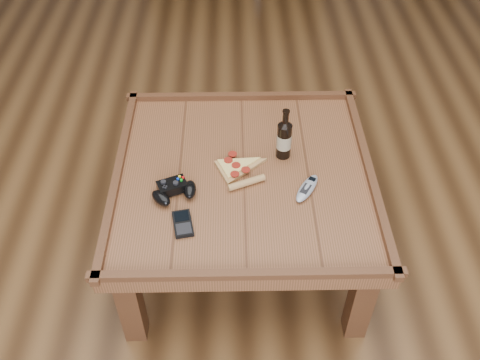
{
  "coord_description": "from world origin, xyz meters",
  "views": [
    {
      "loc": [
        -0.04,
        -1.49,
        1.88
      ],
      "look_at": [
        -0.02,
        -0.11,
        0.52
      ],
      "focal_mm": 40.0,
      "sensor_mm": 36.0,
      "label": 1
    }
  ],
  "objects_px": {
    "game_controller": "(174,190)",
    "remote_control": "(307,188)",
    "beer_bottle": "(284,138)",
    "pizza_slice": "(238,169)",
    "coffee_table": "(244,183)",
    "smartphone": "(183,224)"
  },
  "relations": [
    {
      "from": "game_controller",
      "to": "remote_control",
      "type": "height_order",
      "value": "game_controller"
    },
    {
      "from": "coffee_table",
      "to": "pizza_slice",
      "type": "height_order",
      "value": "pizza_slice"
    },
    {
      "from": "beer_bottle",
      "to": "smartphone",
      "type": "xyz_separation_m",
      "value": [
        -0.38,
        -0.36,
        -0.08
      ]
    },
    {
      "from": "coffee_table",
      "to": "remote_control",
      "type": "height_order",
      "value": "coffee_table"
    },
    {
      "from": "game_controller",
      "to": "remote_control",
      "type": "xyz_separation_m",
      "value": [
        0.49,
        0.02,
        -0.01
      ]
    },
    {
      "from": "beer_bottle",
      "to": "smartphone",
      "type": "distance_m",
      "value": 0.53
    },
    {
      "from": "coffee_table",
      "to": "pizza_slice",
      "type": "xyz_separation_m",
      "value": [
        -0.02,
        0.01,
        0.07
      ]
    },
    {
      "from": "remote_control",
      "to": "beer_bottle",
      "type": "bearing_deg",
      "value": 141.08
    },
    {
      "from": "pizza_slice",
      "to": "remote_control",
      "type": "height_order",
      "value": "pizza_slice"
    },
    {
      "from": "coffee_table",
      "to": "smartphone",
      "type": "height_order",
      "value": "coffee_table"
    },
    {
      "from": "beer_bottle",
      "to": "pizza_slice",
      "type": "xyz_separation_m",
      "value": [
        -0.18,
        -0.09,
        -0.08
      ]
    },
    {
      "from": "coffee_table",
      "to": "game_controller",
      "type": "distance_m",
      "value": 0.3
    },
    {
      "from": "pizza_slice",
      "to": "smartphone",
      "type": "distance_m",
      "value": 0.34
    },
    {
      "from": "beer_bottle",
      "to": "coffee_table",
      "type": "bearing_deg",
      "value": -148.36
    },
    {
      "from": "pizza_slice",
      "to": "beer_bottle",
      "type": "bearing_deg",
      "value": 3.22
    },
    {
      "from": "beer_bottle",
      "to": "game_controller",
      "type": "xyz_separation_m",
      "value": [
        -0.42,
        -0.21,
        -0.07
      ]
    },
    {
      "from": "coffee_table",
      "to": "beer_bottle",
      "type": "bearing_deg",
      "value": 31.64
    },
    {
      "from": "smartphone",
      "to": "beer_bottle",
      "type": "bearing_deg",
      "value": 32.48
    },
    {
      "from": "beer_bottle",
      "to": "pizza_slice",
      "type": "bearing_deg",
      "value": -154.1
    },
    {
      "from": "coffee_table",
      "to": "smartphone",
      "type": "xyz_separation_m",
      "value": [
        -0.22,
        -0.26,
        0.07
      ]
    },
    {
      "from": "beer_bottle",
      "to": "pizza_slice",
      "type": "distance_m",
      "value": 0.22
    },
    {
      "from": "smartphone",
      "to": "remote_control",
      "type": "height_order",
      "value": "remote_control"
    }
  ]
}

